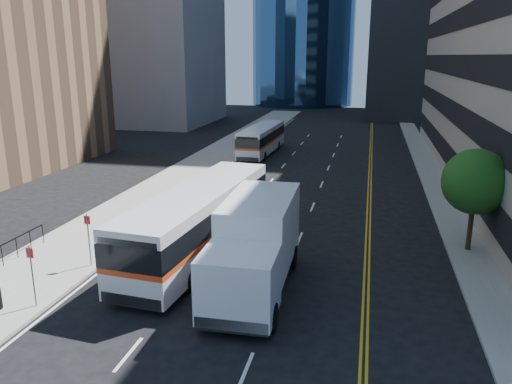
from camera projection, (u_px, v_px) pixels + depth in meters
ground at (258, 308)px, 19.50m from camera, size 160.00×160.00×0.00m
sidewalk_west at (206, 164)px, 45.24m from camera, size 5.00×90.00×0.15m
sidewalk_east at (431, 175)px, 41.04m from camera, size 2.00×90.00×0.15m
street_tree at (476, 182)px, 24.12m from camera, size 3.20×3.20×5.10m
bus_front at (200, 219)px, 24.37m from camera, size 3.92×13.10×3.33m
bus_rear at (262, 139)px, 49.68m from camera, size 2.70×10.75×2.75m
box_truck at (255, 246)px, 20.49m from camera, size 2.95×7.98×3.79m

